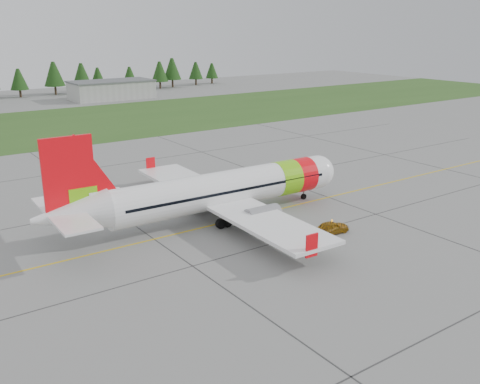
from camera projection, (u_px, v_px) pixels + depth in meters
ground at (313, 232)px, 57.75m from camera, size 320.00×320.00×0.00m
aircraft at (218, 191)px, 61.10m from camera, size 37.74×34.67×11.43m
follow_me_car at (332, 216)px, 56.73m from camera, size 1.43×1.68×4.09m
grass_strip at (69, 124)px, 121.94m from camera, size 320.00×50.00×0.03m
taxi_guideline at (268, 212)px, 64.01m from camera, size 120.00×0.25×0.02m
hangar_east at (112, 90)px, 163.02m from camera, size 24.00×12.00×5.20m
treeline at (9, 82)px, 164.29m from camera, size 160.00×8.00×10.00m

